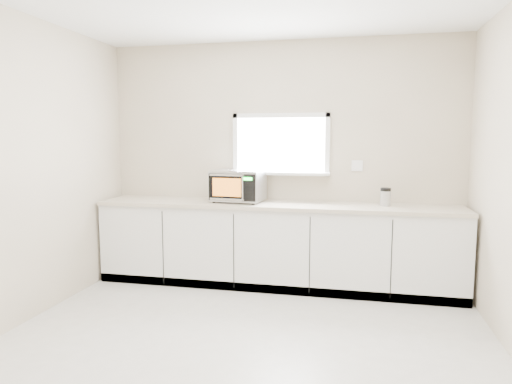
# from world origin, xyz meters

# --- Properties ---
(ground) EXTENTS (4.00, 4.00, 0.00)m
(ground) POSITION_xyz_m (0.00, 0.00, 0.00)
(ground) COLOR beige
(ground) RESTS_ON ground
(back_wall) EXTENTS (4.00, 0.17, 2.70)m
(back_wall) POSITION_xyz_m (0.00, 2.00, 1.36)
(back_wall) COLOR beige
(back_wall) RESTS_ON ground
(cabinets) EXTENTS (3.92, 0.60, 0.88)m
(cabinets) POSITION_xyz_m (0.00, 1.70, 0.44)
(cabinets) COLOR white
(cabinets) RESTS_ON ground
(countertop) EXTENTS (3.92, 0.64, 0.04)m
(countertop) POSITION_xyz_m (0.00, 1.69, 0.90)
(countertop) COLOR beige
(countertop) RESTS_ON cabinets
(microwave) EXTENTS (0.58, 0.49, 0.35)m
(microwave) POSITION_xyz_m (-0.43, 1.72, 1.10)
(microwave) COLOR black
(microwave) RESTS_ON countertop
(knife_block) EXTENTS (0.14, 0.22, 0.30)m
(knife_block) POSITION_xyz_m (-0.24, 1.66, 1.05)
(knife_block) COLOR #4A271A
(knife_block) RESTS_ON countertop
(cutting_board) EXTENTS (0.34, 0.08, 0.34)m
(cutting_board) POSITION_xyz_m (-0.60, 1.94, 1.09)
(cutting_board) COLOR #A35D3F
(cutting_board) RESTS_ON countertop
(coffee_grinder) EXTENTS (0.13, 0.13, 0.19)m
(coffee_grinder) POSITION_xyz_m (1.15, 1.74, 1.02)
(coffee_grinder) COLOR #B4B6BB
(coffee_grinder) RESTS_ON countertop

